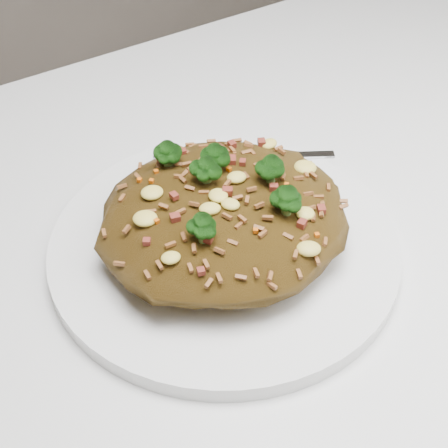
{
  "coord_description": "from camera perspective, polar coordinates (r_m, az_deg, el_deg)",
  "views": [
    {
      "loc": [
        -0.16,
        -0.23,
        1.1
      ],
      "look_at": [
        0.03,
        0.05,
        0.78
      ],
      "focal_mm": 50.0,
      "sensor_mm": 36.0,
      "label": 1
    }
  ],
  "objects": [
    {
      "name": "fork",
      "position": [
        0.56,
        2.65,
        6.17
      ],
      "size": [
        0.15,
        0.1,
        0.0
      ],
      "rotation": [
        0.0,
        0.0,
        -0.55
      ],
      "color": "silver",
      "rests_on": "plate"
    },
    {
      "name": "plate",
      "position": [
        0.49,
        -0.0,
        -1.9
      ],
      "size": [
        0.27,
        0.27,
        0.01
      ],
      "primitive_type": "cylinder",
      "color": "white",
      "rests_on": "dining_table"
    },
    {
      "name": "dining_table",
      "position": [
        0.52,
        0.34,
        -14.49
      ],
      "size": [
        1.2,
        0.8,
        0.75
      ],
      "color": "silver",
      "rests_on": "ground"
    },
    {
      "name": "fried_rice",
      "position": [
        0.46,
        0.0,
        1.51
      ],
      "size": [
        0.19,
        0.17,
        0.07
      ],
      "color": "brown",
      "rests_on": "plate"
    }
  ]
}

